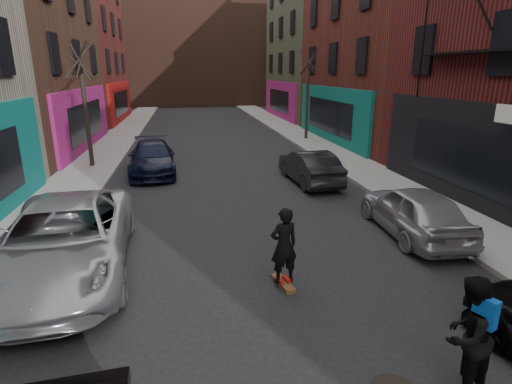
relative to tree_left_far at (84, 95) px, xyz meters
name	(u,v)px	position (x,y,z in m)	size (l,w,h in m)	color
sidewalk_left	(125,131)	(-0.05, 12.00, -3.31)	(2.50, 84.00, 0.13)	gray
sidewalk_right	(285,127)	(12.45, 12.00, -3.31)	(2.50, 84.00, 0.13)	gray
building_far	(194,52)	(6.20, 38.00, 3.62)	(40.00, 10.00, 14.00)	#47281E
tree_left_far	(84,95)	(0.00, 0.00, 0.00)	(2.00, 2.00, 6.50)	black
tree_right_far	(308,86)	(12.40, 6.00, 0.15)	(2.00, 2.00, 6.80)	black
parked_left_far	(65,239)	(1.67, -10.81, -2.56)	(2.74, 5.94, 1.65)	#97999F
parked_left_end	(152,158)	(2.92, -1.53, -2.68)	(1.96, 4.81, 1.40)	black
parked_right_far	(414,210)	(10.61, -10.12, -2.67)	(1.68, 4.19, 1.43)	#9B9CA3
parked_right_end	(310,167)	(9.40, -4.35, -2.70)	(1.44, 4.13, 1.36)	black
skateboard	(283,283)	(6.37, -12.24, -3.33)	(0.22, 0.80, 0.10)	brown
skateboarder	(284,246)	(6.37, -12.24, -2.45)	(0.61, 0.40, 1.67)	black
pedestrian	(467,335)	(8.20, -15.50, -2.48)	(1.05, 0.94, 1.78)	black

